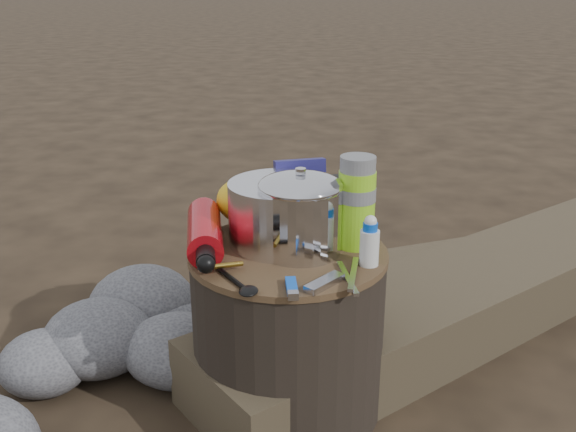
# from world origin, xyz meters

# --- Properties ---
(ground) EXTENTS (60.00, 60.00, 0.00)m
(ground) POSITION_xyz_m (0.00, 0.00, 0.00)
(ground) COLOR #2F2418
(ground) RESTS_ON ground
(stump) EXTENTS (0.43, 0.43, 0.40)m
(stump) POSITION_xyz_m (0.00, 0.00, 0.20)
(stump) COLOR black
(stump) RESTS_ON ground
(rock_ring) EXTENTS (0.47, 1.02, 0.20)m
(rock_ring) POSITION_xyz_m (-0.41, -0.19, 0.10)
(rock_ring) COLOR #55555A
(rock_ring) RESTS_ON ground
(log_main) EXTENTS (1.72, 1.65, 0.17)m
(log_main) POSITION_xyz_m (0.59, 0.55, 0.09)
(log_main) COLOR #413727
(log_main) RESTS_ON ground
(log_small) EXTENTS (1.19, 0.75, 0.10)m
(log_small) POSITION_xyz_m (0.42, 0.70, 0.05)
(log_small) COLOR #413727
(log_small) RESTS_ON ground
(foil_windscreen) EXTENTS (0.23, 0.23, 0.14)m
(foil_windscreen) POSITION_xyz_m (-0.02, 0.04, 0.47)
(foil_windscreen) COLOR silver
(foil_windscreen) RESTS_ON stump
(camping_pot) EXTENTS (0.18, 0.18, 0.18)m
(camping_pot) POSITION_xyz_m (0.03, 0.00, 0.49)
(camping_pot) COLOR silver
(camping_pot) RESTS_ON stump
(fuel_bottle) EXTENTS (0.15, 0.32, 0.08)m
(fuel_bottle) POSITION_xyz_m (-0.18, -0.00, 0.44)
(fuel_bottle) COLOR #AD0C14
(fuel_bottle) RESTS_ON stump
(thermos) EXTENTS (0.08, 0.08, 0.20)m
(thermos) POSITION_xyz_m (0.14, 0.05, 0.50)
(thermos) COLOR #88D11C
(thermos) RESTS_ON stump
(travel_mug) EXTENTS (0.09, 0.09, 0.13)m
(travel_mug) POSITION_xyz_m (0.11, 0.11, 0.46)
(travel_mug) COLOR black
(travel_mug) RESTS_ON stump
(stuff_sack) EXTENTS (0.18, 0.14, 0.12)m
(stuff_sack) POSITION_xyz_m (-0.10, 0.15, 0.46)
(stuff_sack) COLOR yellow
(stuff_sack) RESTS_ON stump
(food_pouch) EXTENTS (0.12, 0.07, 0.16)m
(food_pouch) POSITION_xyz_m (0.01, 0.18, 0.48)
(food_pouch) COLOR navy
(food_pouch) RESTS_ON stump
(lighter) EXTENTS (0.03, 0.08, 0.01)m
(lighter) POSITION_xyz_m (0.03, -0.18, 0.41)
(lighter) COLOR blue
(lighter) RESTS_ON stump
(multitool) EXTENTS (0.08, 0.09, 0.01)m
(multitool) POSITION_xyz_m (0.09, -0.16, 0.41)
(multitool) COLOR #BAB9BF
(multitool) RESTS_ON stump
(pot_grabber) EXTENTS (0.05, 0.15, 0.01)m
(pot_grabber) POSITION_xyz_m (0.13, -0.13, 0.41)
(pot_grabber) COLOR #BAB9BF
(pot_grabber) RESTS_ON stump
(spork) EXTENTS (0.12, 0.13, 0.01)m
(spork) POSITION_xyz_m (-0.09, -0.16, 0.40)
(spork) COLOR black
(spork) RESTS_ON stump
(squeeze_bottle) EXTENTS (0.04, 0.04, 0.10)m
(squeeze_bottle) POSITION_xyz_m (0.17, -0.05, 0.45)
(squeeze_bottle) COLOR silver
(squeeze_bottle) RESTS_ON stump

